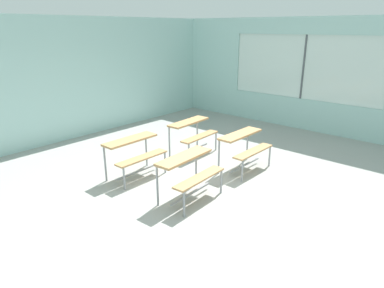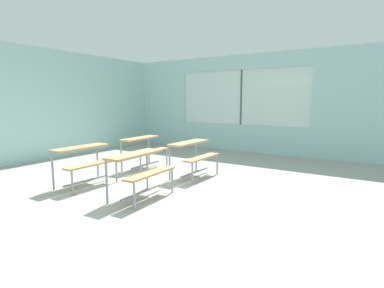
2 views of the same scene
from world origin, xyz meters
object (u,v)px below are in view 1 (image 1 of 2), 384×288
Objects in this scene: desk_bench_r1c0 at (134,149)px; desk_bench_r1c1 at (192,130)px; desk_bench_r0c0 at (189,168)px; desk_bench_r0c1 at (245,143)px.

desk_bench_r1c0 and desk_bench_r1c1 have the same top height.
desk_bench_r0c1 is (1.64, -0.00, 0.00)m from desk_bench_r0c0.
desk_bench_r0c1 and desk_bench_r1c0 have the same top height.
desk_bench_r0c1 is at bearing -2.70° from desk_bench_r0c0.
desk_bench_r0c1 is 1.39m from desk_bench_r1c1.
desk_bench_r0c0 and desk_bench_r1c1 have the same top height.
desk_bench_r1c0 is (-0.02, 1.37, 0.00)m from desk_bench_r0c0.
desk_bench_r1c1 is at bearing 0.79° from desk_bench_r1c0.
desk_bench_r0c0 is 1.02× the size of desk_bench_r0c1.
desk_bench_r1c0 is at bearing 141.14° from desk_bench_r0c1.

